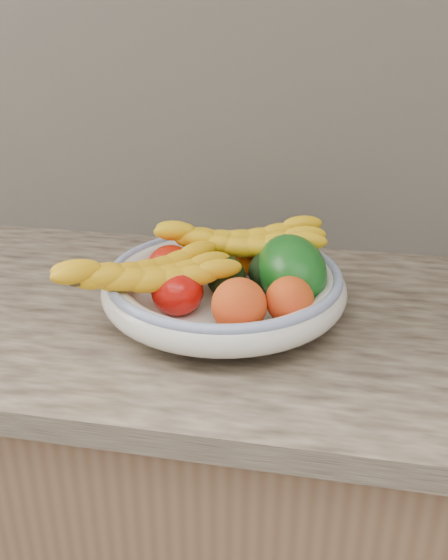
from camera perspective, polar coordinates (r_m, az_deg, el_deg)
kitchen_counter at (r=1.30m, az=0.23°, el=-19.75°), size 2.44×0.66×1.40m
fruit_bowl at (r=1.00m, az=-0.00°, el=-0.60°), size 0.39×0.39×0.08m
clementine_back_left at (r=1.10m, az=-0.40°, el=2.23°), size 0.07×0.07×0.05m
clementine_back_right at (r=1.08m, az=2.42°, el=1.87°), size 0.07×0.07×0.05m
tomato_left at (r=1.04m, az=-4.90°, el=1.24°), size 0.08×0.08×0.07m
tomato_near_left at (r=0.95m, az=-4.29°, el=-1.08°), size 0.11×0.11×0.07m
avocado_center at (r=0.99m, az=0.19°, el=0.30°), size 0.08×0.10×0.06m
avocado_right at (r=1.03m, az=4.25°, el=1.04°), size 0.09×0.11×0.06m
green_mango at (r=0.99m, az=6.16°, el=0.88°), size 0.19×0.20×0.14m
peach_front at (r=0.90m, az=1.39°, el=-2.33°), size 0.08×0.08×0.08m
peach_right at (r=0.91m, az=6.02°, el=-1.85°), size 0.08×0.08×0.07m
banana_bunch_back at (r=1.05m, az=1.40°, el=3.19°), size 0.31×0.16×0.09m
banana_bunch_front at (r=0.95m, az=-7.12°, el=0.12°), size 0.31×0.27×0.08m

